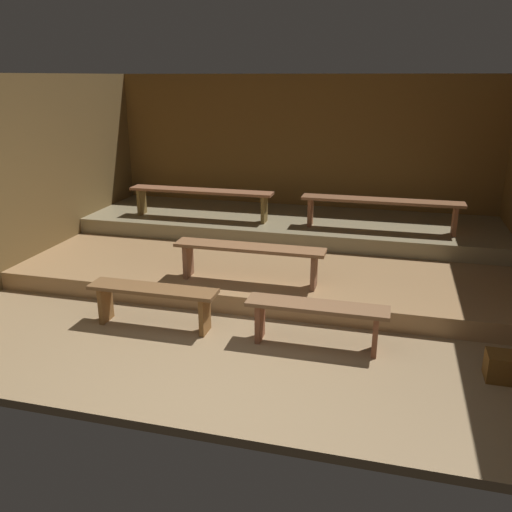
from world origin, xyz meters
TOP-DOWN VIEW (x-y plane):
  - ground at (0.00, 2.58)m, footprint 7.01×5.95m
  - wall_back at (0.00, 5.18)m, footprint 7.01×0.06m
  - wall_left at (-3.14, 2.58)m, footprint 0.06×5.95m
  - platform_lower at (0.00, 3.38)m, footprint 6.21×3.54m
  - platform_middle at (0.00, 4.28)m, footprint 6.21×1.75m
  - bench_floor_left at (-0.85, 1.13)m, footprint 1.36×0.29m
  - bench_floor_right at (0.85, 1.13)m, footprint 1.36×0.29m
  - bench_lower_center at (-0.07, 2.08)m, footprint 1.75×0.29m
  - bench_middle_left at (-1.33, 3.91)m, footprint 2.21×0.29m
  - bench_middle_right at (1.33, 3.91)m, footprint 2.21×0.29m
  - wooden_crate_floor at (2.48, 0.94)m, footprint 0.24×0.24m

SIDE VIEW (x-z plane):
  - ground at x=0.00m, z-range -0.08..0.00m
  - platform_lower at x=0.00m, z-range 0.00..0.22m
  - wooden_crate_floor at x=2.48m, z-range 0.00..0.24m
  - platform_middle at x=0.00m, z-range 0.22..0.44m
  - bench_floor_left at x=-0.85m, z-range 0.12..0.56m
  - bench_floor_right at x=0.85m, z-range 0.12..0.56m
  - bench_lower_center at x=-0.07m, z-range 0.35..0.79m
  - bench_middle_left at x=-1.33m, z-range 0.58..1.02m
  - bench_middle_right at x=1.33m, z-range 0.58..1.02m
  - wall_back at x=0.00m, z-range 0.00..2.53m
  - wall_left at x=-3.14m, z-range 0.00..2.53m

